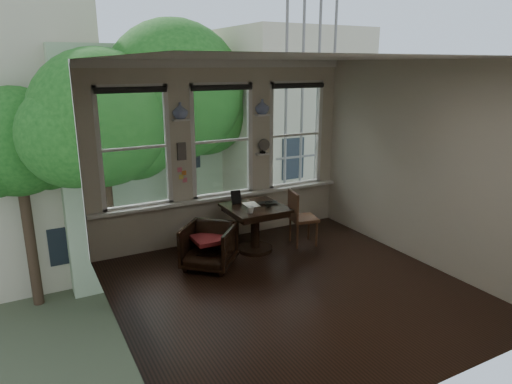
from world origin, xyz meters
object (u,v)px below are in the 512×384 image
laptop (268,204)px  side_chair_right (304,218)px  mug (251,210)px  armchair_left (209,246)px  table (255,229)px

laptop → side_chair_right: bearing=6.3°
laptop → mug: mug is taller
laptop → armchair_left: bearing=-151.3°
laptop → table: bearing=-165.1°
laptop → mug: (-0.45, -0.24, 0.04)m
table → armchair_left: table is taller
armchair_left → laptop: 1.24m
table → side_chair_right: bearing=-8.6°
laptop → mug: 0.51m
table → mug: 0.54m
side_chair_right → table: bearing=93.4°
table → laptop: bearing=-2.3°
table → laptop: 0.46m
laptop → mug: size_ratio=3.08×
armchair_left → laptop: laptop is taller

